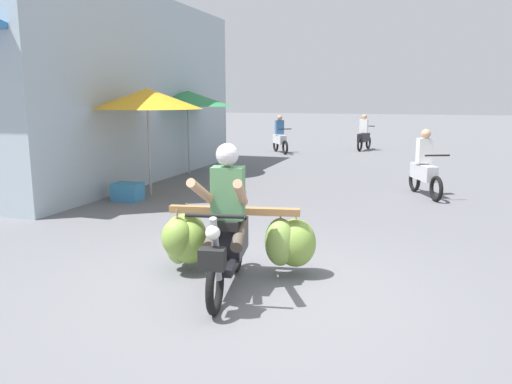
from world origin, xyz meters
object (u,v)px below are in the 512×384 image
at_px(motorbike_distant_far_ahead, 364,136).
at_px(market_umbrella_near_shop, 147,99).
at_px(motorbike_main_loaded, 224,236).
at_px(motorbike_distant_ahead_right, 280,138).
at_px(motorbike_distant_ahead_left, 424,169).
at_px(produce_crate, 128,192).
at_px(market_umbrella_further_along, 188,98).

distance_m(motorbike_distant_far_ahead, market_umbrella_near_shop, 11.36).
bearing_deg(motorbike_main_loaded, motorbike_distant_ahead_right, 102.72).
xyz_separation_m(motorbike_distant_ahead_left, motorbike_distant_far_ahead, (-2.23, 9.05, 0.00)).
distance_m(motorbike_distant_ahead_left, motorbike_distant_ahead_right, 8.80).
relative_size(motorbike_distant_ahead_left, motorbike_distant_ahead_right, 1.09).
height_order(motorbike_distant_far_ahead, market_umbrella_near_shop, market_umbrella_near_shop).
relative_size(motorbike_distant_ahead_left, market_umbrella_near_shop, 0.67).
distance_m(motorbike_main_loaded, motorbike_distant_ahead_right, 13.37).
bearing_deg(motorbike_main_loaded, motorbike_distant_far_ahead, 90.20).
bearing_deg(motorbike_main_loaded, produce_crate, 134.80).
bearing_deg(motorbike_distant_ahead_right, market_umbrella_near_shop, -92.49).
bearing_deg(motorbike_distant_far_ahead, produce_crate, -106.67).
relative_size(motorbike_main_loaded, market_umbrella_near_shop, 0.83).
relative_size(motorbike_distant_ahead_left, produce_crate, 2.72).
relative_size(motorbike_distant_ahead_left, motorbike_distant_far_ahead, 0.95).
distance_m(motorbike_distant_ahead_left, market_umbrella_further_along, 6.34).
bearing_deg(market_umbrella_further_along, motorbike_distant_ahead_right, 81.13).
distance_m(motorbike_distant_ahead_left, motorbike_distant_far_ahead, 9.32).
distance_m(market_umbrella_near_shop, market_umbrella_further_along, 3.05).
distance_m(motorbike_distant_ahead_left, market_umbrella_near_shop, 5.95).
relative_size(motorbike_distant_far_ahead, produce_crate, 2.87).
distance_m(motorbike_main_loaded, market_umbrella_near_shop, 5.54).
relative_size(motorbike_main_loaded, market_umbrella_further_along, 0.80).
bearing_deg(motorbike_distant_ahead_right, produce_crate, -93.20).
distance_m(motorbike_distant_far_ahead, produce_crate, 11.94).
bearing_deg(market_umbrella_further_along, motorbike_distant_far_ahead, 63.90).
relative_size(motorbike_main_loaded, produce_crate, 3.36).
relative_size(motorbike_main_loaded, motorbike_distant_ahead_right, 1.34).
distance_m(motorbike_main_loaded, market_umbrella_further_along, 8.28).
distance_m(motorbike_distant_ahead_left, produce_crate, 6.15).
bearing_deg(motorbike_distant_ahead_right, market_umbrella_further_along, -98.87).
relative_size(market_umbrella_near_shop, produce_crate, 4.06).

